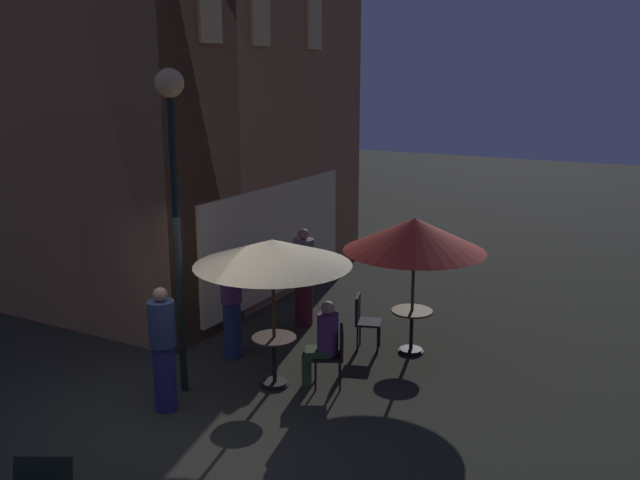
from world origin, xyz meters
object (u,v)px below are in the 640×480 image
cafe_table_0 (412,323)px  patron_seated_0 (324,339)px  street_lamp_near_corner (173,158)px  patio_umbrella_0 (415,235)px  cafe_chair_0 (364,317)px  patio_umbrella_1 (273,253)px  patron_standing_1 (304,277)px  patron_standing_3 (232,305)px  cafe_table_1 (274,353)px  patron_standing_2 (163,349)px  cafe_chair_1 (334,351)px

cafe_table_0 → patron_seated_0: patron_seated_0 is taller
cafe_table_0 → street_lamp_near_corner: bearing=140.4°
street_lamp_near_corner → patio_umbrella_0: 3.87m
cafe_table_0 → cafe_chair_0: bearing=108.1°
patio_umbrella_1 → patron_standing_1: (2.34, 0.86, -1.09)m
street_lamp_near_corner → patron_seated_0: (1.07, -1.65, -2.58)m
patron_standing_3 → cafe_table_1: bearing=23.0°
patio_umbrella_0 → patron_standing_3: bearing=121.8°
patio_umbrella_1 → cafe_chair_0: 2.37m
patron_standing_2 → cafe_chair_0: bearing=-148.3°
patio_umbrella_0 → cafe_chair_1: bearing=162.3°
cafe_chair_0 → patron_standing_1: 1.53m
patio_umbrella_1 → cafe_chair_0: (1.82, -0.54, -1.42)m
patio_umbrella_0 → patio_umbrella_1: bearing=148.3°
cafe_table_1 → patron_standing_1: 2.52m
cafe_table_0 → patron_seated_0: bearing=159.1°
patron_standing_1 → patron_standing_2: patron_standing_1 is taller
cafe_chair_1 → patron_standing_3: size_ratio=0.51×
cafe_chair_1 → patron_standing_1: 2.54m
patio_umbrella_0 → patio_umbrella_1: (-2.06, 1.27, 0.03)m
patron_standing_3 → cafe_chair_0: bearing=86.3°
cafe_table_1 → patio_umbrella_0: size_ratio=0.33×
cafe_table_0 → patron_standing_3: bearing=121.8°
patron_seated_0 → patron_standing_3: bearing=-36.0°
cafe_chair_1 → patron_standing_2: size_ratio=0.51×
patron_standing_1 → patron_standing_2: (-3.64, 0.02, -0.02)m
street_lamp_near_corner → cafe_table_1: (0.74, -1.04, -2.79)m
cafe_table_1 → patron_standing_3: patron_standing_3 is taller
patio_umbrella_0 → cafe_chair_0: bearing=108.1°
patio_umbrella_0 → patio_umbrella_1: 2.42m
patron_seated_0 → patron_standing_2: 2.22m
cafe_chair_0 → patron_standing_3: size_ratio=0.54×
cafe_table_0 → cafe_chair_1: 1.74m
patron_standing_1 → patron_standing_3: patron_standing_1 is taller
cafe_chair_0 → patio_umbrella_0: bearing=-0.0°
patio_umbrella_1 → patron_standing_2: 1.93m
cafe_chair_0 → cafe_chair_1: cafe_chair_0 is taller
patron_standing_3 → patron_seated_0: bearing=41.9°
patio_umbrella_1 → patron_standing_2: bearing=146.0°
cafe_table_0 → patron_seated_0: (-1.73, 0.66, 0.22)m
cafe_chair_0 → patron_seated_0: size_ratio=0.71×
patron_seated_0 → patron_standing_3: patron_standing_3 is taller
patron_standing_1 → patio_umbrella_0: bearing=-66.8°
cafe_chair_0 → patron_standing_2: (-3.13, 1.42, 0.31)m
cafe_table_1 → patron_standing_3: bearing=63.5°
street_lamp_near_corner → cafe_table_0: bearing=-39.6°
patron_seated_0 → patron_standing_2: (-1.64, 1.50, 0.15)m
cafe_chair_1 → patron_standing_2: bearing=18.1°
cafe_chair_1 → patron_seated_0: (-0.07, 0.13, 0.18)m
cafe_table_1 → patron_seated_0: bearing=-61.7°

